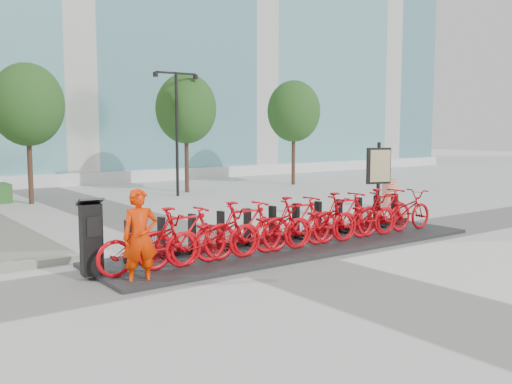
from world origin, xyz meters
TOP-DOWN VIEW (x-y plane):
  - ground at (0.00, 0.00)m, footprint 120.00×120.00m
  - tree_1 at (-1.50, 12.00)m, footprint 2.60×2.60m
  - tree_2 at (5.00, 12.00)m, footprint 2.60×2.60m
  - tree_3 at (11.00, 12.00)m, footprint 2.60×2.60m
  - streetlamp at (4.00, 11.00)m, footprint 2.00×0.20m
  - dock_pad at (1.30, 0.30)m, footprint 9.60×2.40m
  - dock_rail_posts at (1.36, 0.77)m, footprint 8.02×0.50m
  - bike_0 at (-2.60, -0.05)m, footprint 2.02×0.70m
  - bike_1 at (-1.88, -0.05)m, footprint 1.96×0.55m
  - bike_2 at (-1.16, -0.05)m, footprint 2.02×0.70m
  - bike_3 at (-0.44, -0.05)m, footprint 1.96×0.55m
  - bike_4 at (0.28, -0.05)m, footprint 2.02×0.70m
  - bike_5 at (1.00, -0.05)m, footprint 1.96×0.55m
  - bike_6 at (1.72, -0.05)m, footprint 2.02×0.70m
  - bike_7 at (2.44, -0.05)m, footprint 1.96×0.55m
  - bike_8 at (3.16, -0.05)m, footprint 2.02×0.70m
  - bike_9 at (3.88, -0.05)m, footprint 1.96×0.55m
  - bike_10 at (4.60, -0.05)m, footprint 2.02×0.70m
  - kiosk at (-3.53, 0.37)m, footprint 0.48×0.41m
  - worker_red at (-2.99, -0.53)m, footprint 0.70×0.55m
  - construction_barrel at (8.25, 3.54)m, footprint 0.63×0.63m
  - map_sign at (5.66, 1.76)m, footprint 0.76×0.34m

SIDE VIEW (x-z plane):
  - ground at x=0.00m, z-range 0.00..0.00m
  - dock_pad at x=1.30m, z-range 0.00..0.08m
  - construction_barrel at x=8.25m, z-range 0.00..1.00m
  - dock_rail_posts at x=1.36m, z-range 0.08..0.93m
  - bike_0 at x=-2.60m, z-range 0.08..1.14m
  - bike_2 at x=-1.16m, z-range 0.08..1.14m
  - bike_4 at x=0.28m, z-range 0.08..1.14m
  - bike_6 at x=1.72m, z-range 0.08..1.14m
  - bike_8 at x=3.16m, z-range 0.08..1.14m
  - bike_10 at x=4.60m, z-range 0.08..1.14m
  - bike_1 at x=-1.88m, z-range 0.08..1.26m
  - bike_3 at x=-0.44m, z-range 0.08..1.26m
  - bike_5 at x=1.00m, z-range 0.08..1.26m
  - bike_7 at x=2.44m, z-range 0.08..1.26m
  - bike_9 at x=3.88m, z-range 0.08..1.26m
  - kiosk at x=-3.53m, z-range 0.05..1.47m
  - worker_red at x=-2.99m, z-range 0.00..1.69m
  - map_sign at x=5.66m, z-range 0.38..2.71m
  - streetlamp at x=4.00m, z-range 0.63..5.63m
  - tree_1 at x=-1.50m, z-range 1.04..6.14m
  - tree_2 at x=5.00m, z-range 1.04..6.14m
  - tree_3 at x=11.00m, z-range 1.04..6.14m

